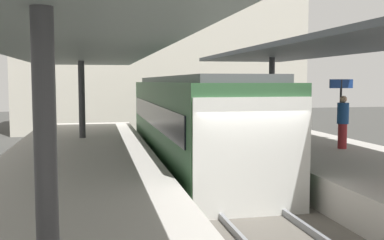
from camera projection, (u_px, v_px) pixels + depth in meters
ground_plane at (242, 216)px, 10.52m from camera, size 80.00×80.00×0.00m
platform_left at (73, 204)px, 9.70m from camera, size 4.40×28.00×1.00m
track_ballast at (242, 212)px, 10.52m from camera, size 3.20×28.00×0.20m
rail_near_side at (212, 207)px, 10.35m from camera, size 0.08×28.00×0.14m
rail_far_side at (271, 203)px, 10.65m from camera, size 0.08×28.00×0.14m
commuter_train at (190, 121)px, 16.07m from camera, size 2.78×13.19×3.10m
canopy_left at (72, 47)px, 10.77m from camera, size 4.18×21.00×3.06m
canopy_right at (360, 44)px, 12.32m from camera, size 4.18×21.00×3.27m
platform_sign at (341, 96)px, 16.29m from camera, size 0.90×0.08×2.21m
passenger_near_bench at (343, 121)px, 14.33m from camera, size 0.36×0.36×1.68m
station_building_backdrop at (161, 45)px, 29.75m from camera, size 18.00×6.00×11.00m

